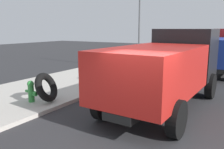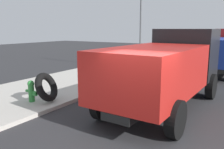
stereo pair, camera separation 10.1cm
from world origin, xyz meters
TOP-DOWN VIEW (x-y plane):
  - fire_hydrant at (0.99, 5.22)m, footprint 0.27×0.60m
  - loose_tire at (1.29, 4.68)m, footprint 1.34×1.01m
  - dump_truck_red at (3.71, 0.66)m, footprint 7.07×2.95m
  - street_light_pole at (10.82, 5.20)m, footprint 0.12×0.12m

SIDE VIEW (x-z plane):
  - fire_hydrant at x=0.99m, z-range 0.18..1.04m
  - loose_tire at x=1.29m, z-range 0.15..1.36m
  - dump_truck_red at x=3.71m, z-range 0.11..3.11m
  - street_light_pole at x=10.82m, z-range 0.15..7.06m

